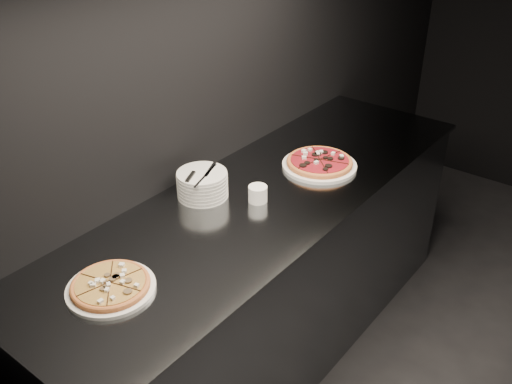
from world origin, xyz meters
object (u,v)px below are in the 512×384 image
Objects in this scene: ramekin at (258,193)px; plate_stack at (202,184)px; cutlery at (201,174)px; pizza_mushroom at (111,286)px; counter at (267,276)px; pizza_tomato at (320,163)px.

plate_stack is at bearing -152.74° from ramekin.
cutlery is (0.01, -0.02, 0.06)m from plate_stack.
pizza_mushroom is 0.67m from cutlery.
pizza_tomato is (0.05, 0.34, 0.48)m from counter.
pizza_tomato is at bearing 86.63° from pizza_mushroom.
cutlery reaches higher than pizza_mushroom.
counter is 6.24× the size of pizza_tomato.
cutlery reaches higher than pizza_tomato.
counter is 30.33× the size of ramekin.
plate_stack reaches higher than counter.
pizza_tomato reaches higher than pizza_mushroom.
pizza_mushroom is at bearing -93.37° from pizza_tomato.
counter is at bearing -97.86° from pizza_tomato.
plate_stack reaches higher than pizza_tomato.
pizza_mushroom is 1.19m from pizza_tomato.
cutlery reaches higher than counter.
ramekin reaches higher than pizza_tomato.
counter is 11.34× the size of plate_stack.
cutlery is 2.84× the size of ramekin.
cutlery reaches higher than plate_stack.
plate_stack is 2.67× the size of ramekin.
counter is at bearing 95.88° from ramekin.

